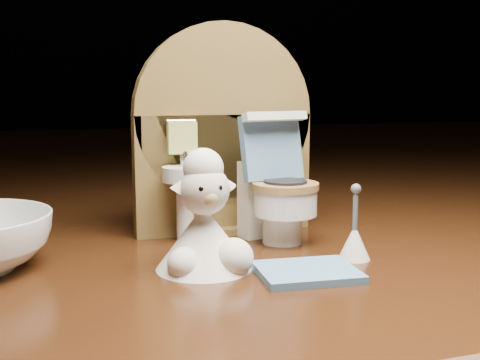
# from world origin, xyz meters

# --- Properties ---
(backdrop_panel) EXTENTS (0.13, 0.05, 0.15)m
(backdrop_panel) POSITION_xyz_m (-0.00, 0.06, 0.07)
(backdrop_panel) COLOR brown
(backdrop_panel) RESTS_ON ground
(toy_toilet) EXTENTS (0.05, 0.06, 0.09)m
(toy_toilet) POSITION_xyz_m (0.03, 0.03, 0.03)
(toy_toilet) COLOR white
(toy_toilet) RESTS_ON ground
(bath_mat) EXTENTS (0.06, 0.05, 0.00)m
(bath_mat) POSITION_xyz_m (0.01, -0.05, 0.00)
(bath_mat) COLOR #5781A5
(bath_mat) RESTS_ON ground
(toilet_brush) EXTENTS (0.02, 0.02, 0.05)m
(toilet_brush) POSITION_xyz_m (0.06, -0.03, 0.01)
(toilet_brush) COLOR white
(toilet_brush) RESTS_ON ground
(plush_lamb) EXTENTS (0.06, 0.06, 0.07)m
(plush_lamb) POSITION_xyz_m (-0.04, -0.02, 0.03)
(plush_lamb) COLOR white
(plush_lamb) RESTS_ON ground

